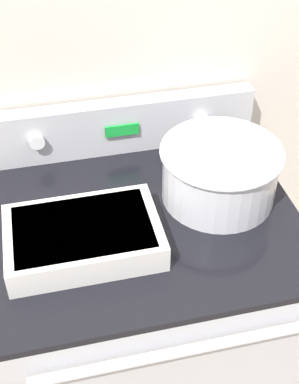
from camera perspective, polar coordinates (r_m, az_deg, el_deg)
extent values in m
cube|color=beige|center=(1.39, -4.08, 16.79)|extent=(8.00, 0.05, 2.50)
cube|color=#BCBCC1|center=(1.64, -0.58, -14.90)|extent=(0.74, 0.62, 0.91)
cube|color=black|center=(1.28, -0.71, -2.92)|extent=(0.74, 0.62, 0.02)
cylinder|color=silver|center=(1.13, 3.12, -16.68)|extent=(0.61, 0.02, 0.02)
cube|color=#BCBCC1|center=(1.45, -3.22, 7.03)|extent=(0.74, 0.05, 0.15)
cylinder|color=white|center=(1.41, -11.91, 5.28)|extent=(0.04, 0.02, 0.04)
cylinder|color=white|center=(1.47, 5.63, 7.62)|extent=(0.04, 0.02, 0.04)
cube|color=green|center=(1.42, -2.99, 6.59)|extent=(0.09, 0.01, 0.03)
cylinder|color=silver|center=(1.30, 7.48, 1.98)|extent=(0.28, 0.28, 0.14)
torus|color=silver|center=(1.26, 7.73, 4.34)|extent=(0.29, 0.29, 0.01)
cylinder|color=beige|center=(1.27, 7.68, 3.86)|extent=(0.25, 0.25, 0.02)
cube|color=silver|center=(1.19, -7.06, -4.81)|extent=(0.34, 0.22, 0.07)
cube|color=#B2894C|center=(1.18, -7.12, -4.29)|extent=(0.30, 0.19, 0.04)
cylinder|color=#7AB2C6|center=(1.52, 10.70, 4.98)|extent=(0.01, 0.24, 0.01)
sphere|color=#7AB2C6|center=(1.42, 12.60, 2.97)|extent=(0.06, 0.06, 0.06)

